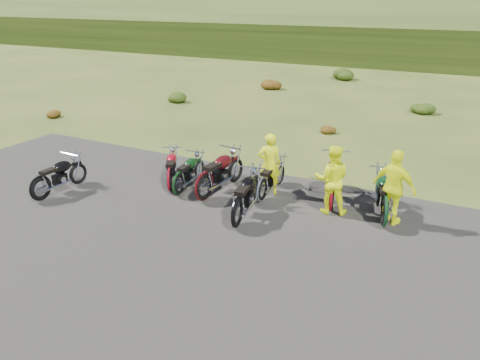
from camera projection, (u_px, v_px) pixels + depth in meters
The scene contains 21 objects.
ground at pixel (220, 230), 10.98m from camera, with size 300.00×300.00×0.00m, color #374717.
gravel_pad at pixel (170, 271), 9.33m from camera, with size 20.00×12.00×0.04m, color black.
hill_slope at pixel (443, 45), 52.17m from camera, with size 300.00×46.00×3.00m, color #273913, non-canonical shape.
hill_plateau at pixel (472, 21), 101.60m from camera, with size 300.00×90.00×9.17m, color #273913.
shrub_0 at pixel (55, 112), 21.01m from camera, with size 0.77×0.77×0.45m, color #652D0C.
shrub_1 at pixel (176, 96), 24.10m from camera, with size 1.03×1.03×0.61m, color #21370D.
shrub_2 at pixel (270, 83), 27.19m from camera, with size 1.30×1.30×0.77m, color #652D0C.
shrub_3 at pixel (344, 73), 30.28m from camera, with size 1.56×1.56×0.92m, color #21370D.
shrub_4 at pixel (326, 127), 18.65m from camera, with size 0.77×0.77×0.45m, color #652D0C.
shrub_5 at pixel (422, 107), 21.74m from camera, with size 1.03×1.03×0.61m, color #21370D.
motorcycle_0 at pixel (43, 201), 12.53m from camera, with size 1.94×0.65×1.02m, color black, non-canonical shape.
motorcycle_1 at pixel (170, 191), 13.14m from camera, with size 1.87×0.62×0.98m, color maroon, non-canonical shape.
motorcycle_2 at pixel (179, 196), 12.86m from camera, with size 1.85×0.62×0.97m, color black, non-canonical shape.
motorcycle_3 at pixel (262, 202), 12.49m from camera, with size 1.90×0.63×1.00m, color #9B9CA0, non-canonical shape.
motorcycle_4 at pixel (205, 201), 12.53m from camera, with size 2.26×0.75×1.19m, color #410A0D, non-canonical shape.
motorcycle_5 at pixel (237, 228), 11.09m from camera, with size 2.14×0.71×1.12m, color black, non-canonical shape.
motorcycle_6 at pixel (330, 211), 11.97m from camera, with size 2.32×0.77×1.22m, color maroon, non-canonical shape.
motorcycle_7 at pixel (383, 227), 11.12m from camera, with size 2.13×0.71×1.12m, color #0E3319, non-canonical shape.
person_middle at pixel (269, 165), 12.64m from camera, with size 0.63×0.41×1.72m, color #DFEA0C.
person_right_a at pixel (332, 181), 11.54m from camera, with size 0.85×0.66×1.75m, color #DFEA0C.
person_right_b at pixel (394, 189), 10.95m from camera, with size 1.07×0.45×1.83m, color #DFEA0C.
Camera 1 is at (4.95, -8.45, 5.14)m, focal length 35.00 mm.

